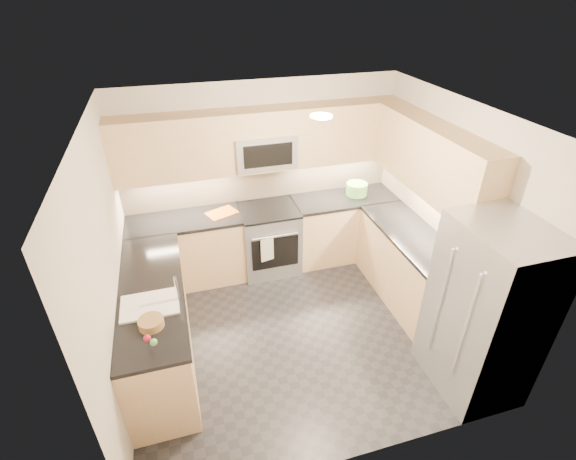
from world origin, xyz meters
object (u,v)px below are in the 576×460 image
Objects in this scene: gas_range at (269,240)px; cutting_board at (222,213)px; utensil_bowl at (357,189)px; microwave at (264,150)px; fruit_basket at (151,323)px; refrigerator at (485,312)px.

gas_range is 0.78m from cutting_board.
cutting_board is (-1.88, -0.02, -0.08)m from utensil_bowl.
microwave reaches higher than fruit_basket.
cutting_board is (-2.05, 2.46, 0.05)m from refrigerator.
refrigerator is (1.45, -2.55, -0.80)m from microwave.
microwave is 2.60× the size of utensil_bowl.
cutting_board is (-0.60, 0.04, 0.49)m from gas_range.
microwave reaches higher than gas_range.
utensil_bowl is at bearing 94.05° from refrigerator.
fruit_basket is (-1.49, -1.80, 0.52)m from gas_range.
cutting_board is at bearing -171.83° from microwave.
fruit_basket is (-2.76, -1.86, -0.04)m from utensil_bowl.
gas_range is at bearing -90.00° from microwave.
cutting_board is (-0.60, -0.09, -0.75)m from microwave.
fruit_basket is at bearing -146.02° from utensil_bowl.
fruit_basket is at bearing -127.61° from microwave.
utensil_bowl is (-0.18, 2.48, 0.12)m from refrigerator.
utensil_bowl is (1.27, -0.07, -0.68)m from microwave.
gas_range is 0.51× the size of refrigerator.
gas_range is 4.20× the size of fruit_basket.
microwave reaches higher than cutting_board.
refrigerator is 8.30× the size of fruit_basket.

